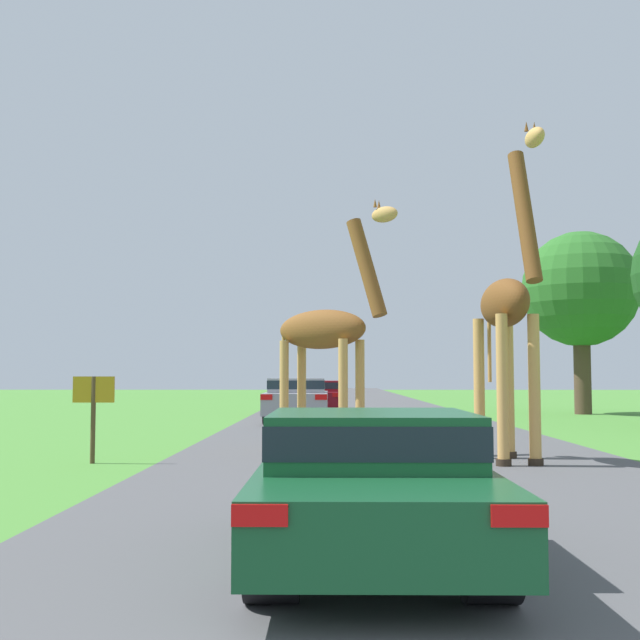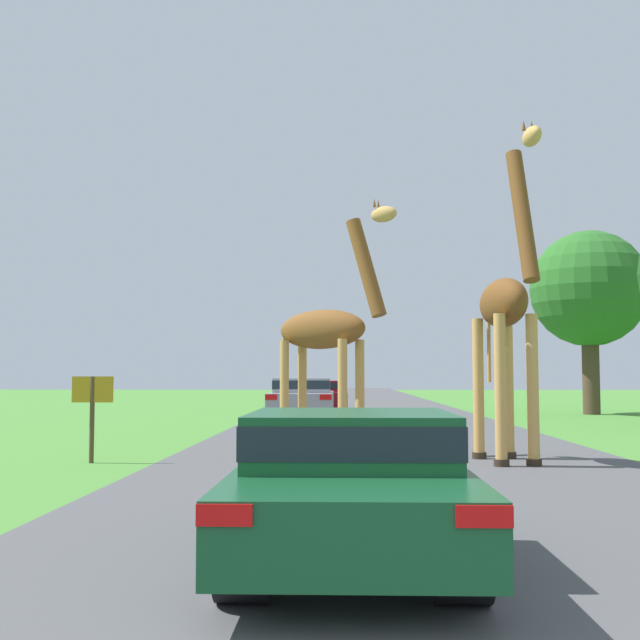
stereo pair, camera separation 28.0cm
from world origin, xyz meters
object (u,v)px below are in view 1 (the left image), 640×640
(giraffe_near_road, at_px, (327,334))
(car_queue_right, at_px, (318,396))
(tree_centre_back, at_px, (581,290))
(sign_post, at_px, (93,403))
(car_lead_maroon, at_px, (371,479))
(giraffe_companion, at_px, (507,315))
(car_queue_left, at_px, (297,398))

(giraffe_near_road, bearing_deg, car_queue_right, -141.68)
(car_queue_right, distance_m, tree_centre_back, 10.84)
(sign_post, bearing_deg, car_lead_maroon, -58.35)
(giraffe_near_road, height_order, giraffe_companion, giraffe_companion)
(giraffe_near_road, height_order, car_queue_right, giraffe_near_road)
(car_queue_left, distance_m, tree_centre_back, 12.46)
(car_queue_left, height_order, tree_centre_back, tree_centre_back)
(giraffe_companion, distance_m, tree_centre_back, 18.27)
(car_lead_maroon, relative_size, sign_post, 2.70)
(sign_post, bearing_deg, giraffe_near_road, 28.38)
(giraffe_companion, bearing_deg, car_lead_maroon, 61.59)
(giraffe_near_road, relative_size, car_lead_maroon, 1.22)
(giraffe_near_road, distance_m, car_queue_left, 10.02)
(sign_post, bearing_deg, car_queue_right, 78.43)
(car_queue_left, bearing_deg, car_lead_maroon, -85.86)
(giraffe_companion, distance_m, car_lead_maroon, 7.91)
(giraffe_companion, xyz_separation_m, tree_centre_back, (6.56, 16.90, 2.20))
(giraffe_companion, distance_m, sign_post, 7.19)
(giraffe_near_road, height_order, car_queue_left, giraffe_near_road)
(giraffe_companion, height_order, car_queue_left, giraffe_companion)
(car_queue_right, distance_m, sign_post, 17.57)
(giraffe_companion, height_order, car_queue_right, giraffe_companion)
(tree_centre_back, xyz_separation_m, sign_post, (-13.59, -17.09, -3.70))
(car_lead_maroon, bearing_deg, sign_post, 121.65)
(giraffe_companion, bearing_deg, sign_post, -6.26)
(car_lead_maroon, xyz_separation_m, car_queue_right, (-0.79, 24.22, 0.05))
(giraffe_near_road, xyz_separation_m, giraffe_companion, (3.09, -1.94, 0.23))
(giraffe_companion, distance_m, car_queue_right, 17.48)
(giraffe_near_road, distance_m, car_queue_right, 15.17)
(car_queue_right, xyz_separation_m, tree_centre_back, (10.07, -0.12, 4.03))
(car_queue_right, bearing_deg, sign_post, -101.57)
(giraffe_companion, height_order, car_lead_maroon, giraffe_companion)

